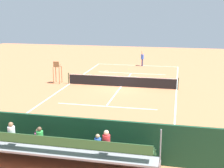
{
  "coord_description": "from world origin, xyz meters",
  "views": [
    {
      "loc": [
        -5.04,
        27.18,
        7.06
      ],
      "look_at": [
        0.0,
        4.0,
        1.2
      ],
      "focal_mm": 49.75,
      "sensor_mm": 36.0,
      "label": 1
    }
  ],
  "objects_px": {
    "equipment_bag": "(94,149)",
    "tennis_racket": "(135,65)",
    "tennis_net": "(121,81)",
    "tennis_player": "(142,58)",
    "tennis_ball_near": "(123,71)",
    "courtside_bench": "(130,144)",
    "tennis_ball_far": "(129,69)",
    "umpire_chair": "(57,70)",
    "bleacher_stand": "(57,150)"
  },
  "relations": [
    {
      "from": "equipment_bag",
      "to": "tennis_racket",
      "type": "distance_m",
      "value": 24.37
    },
    {
      "from": "tennis_net",
      "to": "tennis_player",
      "type": "xyz_separation_m",
      "value": [
        -0.64,
        -10.74,
        0.51
      ]
    },
    {
      "from": "tennis_ball_near",
      "to": "equipment_bag",
      "type": "bearing_deg",
      "value": 96.24
    },
    {
      "from": "courtside_bench",
      "to": "tennis_ball_far",
      "type": "height_order",
      "value": "courtside_bench"
    },
    {
      "from": "umpire_chair",
      "to": "tennis_ball_near",
      "type": "height_order",
      "value": "umpire_chair"
    },
    {
      "from": "courtside_bench",
      "to": "tennis_ball_near",
      "type": "bearing_deg",
      "value": -78.73
    },
    {
      "from": "bleacher_stand",
      "to": "equipment_bag",
      "type": "xyz_separation_m",
      "value": [
        -1.18,
        -1.94,
        -0.74
      ]
    },
    {
      "from": "equipment_bag",
      "to": "tennis_ball_far",
      "type": "distance_m",
      "value": 21.66
    },
    {
      "from": "bleacher_stand",
      "to": "tennis_racket",
      "type": "distance_m",
      "value": 26.29
    },
    {
      "from": "umpire_chair",
      "to": "tennis_racket",
      "type": "height_order",
      "value": "umpire_chair"
    },
    {
      "from": "umpire_chair",
      "to": "tennis_ball_far",
      "type": "relative_size",
      "value": 32.42
    },
    {
      "from": "tennis_player",
      "to": "umpire_chair",
      "type": "bearing_deg",
      "value": 57.61
    },
    {
      "from": "umpire_chair",
      "to": "courtside_bench",
      "type": "bearing_deg",
      "value": 124.6
    },
    {
      "from": "tennis_ball_near",
      "to": "tennis_racket",
      "type": "bearing_deg",
      "value": -101.34
    },
    {
      "from": "tennis_player",
      "to": "tennis_ball_near",
      "type": "distance_m",
      "value": 4.35
    },
    {
      "from": "equipment_bag",
      "to": "tennis_ball_far",
      "type": "height_order",
      "value": "equipment_bag"
    },
    {
      "from": "courtside_bench",
      "to": "tennis_ball_far",
      "type": "bearing_deg",
      "value": -80.64
    },
    {
      "from": "tennis_net",
      "to": "equipment_bag",
      "type": "height_order",
      "value": "tennis_net"
    },
    {
      "from": "bleacher_stand",
      "to": "tennis_racket",
      "type": "relative_size",
      "value": 15.48
    },
    {
      "from": "equipment_bag",
      "to": "tennis_ball_far",
      "type": "bearing_deg",
      "value": -85.39
    },
    {
      "from": "equipment_bag",
      "to": "tennis_ball_far",
      "type": "xyz_separation_m",
      "value": [
        1.74,
        -21.59,
        -0.15
      ]
    },
    {
      "from": "tennis_ball_far",
      "to": "tennis_ball_near",
      "type": "bearing_deg",
      "value": 69.93
    },
    {
      "from": "bleacher_stand",
      "to": "tennis_player",
      "type": "distance_m",
      "value": 26.09
    },
    {
      "from": "bleacher_stand",
      "to": "tennis_ball_far",
      "type": "xyz_separation_m",
      "value": [
        0.56,
        -23.53,
        -0.89
      ]
    },
    {
      "from": "tennis_racket",
      "to": "tennis_ball_near",
      "type": "height_order",
      "value": "tennis_ball_near"
    },
    {
      "from": "umpire_chair",
      "to": "tennis_racket",
      "type": "xyz_separation_m",
      "value": [
        -5.92,
        -10.98,
        -1.3
      ]
    },
    {
      "from": "bleacher_stand",
      "to": "courtside_bench",
      "type": "relative_size",
      "value": 5.03
    },
    {
      "from": "bleacher_stand",
      "to": "tennis_racket",
      "type": "bearing_deg",
      "value": -89.5
    },
    {
      "from": "umpire_chair",
      "to": "courtside_bench",
      "type": "distance_m",
      "value": 16.08
    },
    {
      "from": "umpire_chair",
      "to": "tennis_player",
      "type": "height_order",
      "value": "umpire_chair"
    },
    {
      "from": "umpire_chair",
      "to": "equipment_bag",
      "type": "height_order",
      "value": "umpire_chair"
    },
    {
      "from": "bleacher_stand",
      "to": "courtside_bench",
      "type": "distance_m",
      "value": 3.64
    },
    {
      "from": "tennis_player",
      "to": "tennis_ball_far",
      "type": "bearing_deg",
      "value": 63.8
    },
    {
      "from": "tennis_racket",
      "to": "bleacher_stand",
      "type": "bearing_deg",
      "value": 90.5
    },
    {
      "from": "tennis_ball_near",
      "to": "umpire_chair",
      "type": "bearing_deg",
      "value": 53.59
    },
    {
      "from": "bleacher_stand",
      "to": "equipment_bag",
      "type": "relative_size",
      "value": 10.07
    },
    {
      "from": "bleacher_stand",
      "to": "equipment_bag",
      "type": "distance_m",
      "value": 2.39
    },
    {
      "from": "tennis_net",
      "to": "tennis_player",
      "type": "relative_size",
      "value": 5.35
    },
    {
      "from": "courtside_bench",
      "to": "tennis_player",
      "type": "bearing_deg",
      "value": -84.58
    },
    {
      "from": "courtside_bench",
      "to": "tennis_ball_near",
      "type": "xyz_separation_m",
      "value": [
        4.01,
        -20.15,
        -0.53
      ]
    },
    {
      "from": "bleacher_stand",
      "to": "tennis_ball_far",
      "type": "distance_m",
      "value": 23.55
    },
    {
      "from": "tennis_racket",
      "to": "tennis_ball_near",
      "type": "xyz_separation_m",
      "value": [
        0.81,
        4.05,
        0.02
      ]
    },
    {
      "from": "courtside_bench",
      "to": "tennis_player",
      "type": "relative_size",
      "value": 0.93
    },
    {
      "from": "tennis_net",
      "to": "courtside_bench",
      "type": "bearing_deg",
      "value": 102.42
    },
    {
      "from": "equipment_bag",
      "to": "tennis_ball_near",
      "type": "distance_m",
      "value": 20.4
    },
    {
      "from": "tennis_player",
      "to": "tennis_racket",
      "type": "height_order",
      "value": "tennis_player"
    },
    {
      "from": "tennis_net",
      "to": "equipment_bag",
      "type": "bearing_deg",
      "value": 94.8
    },
    {
      "from": "tennis_player",
      "to": "tennis_racket",
      "type": "bearing_deg",
      "value": -11.79
    },
    {
      "from": "courtside_bench",
      "to": "tennis_player",
      "type": "distance_m",
      "value": 24.12
    },
    {
      "from": "umpire_chair",
      "to": "tennis_racket",
      "type": "relative_size",
      "value": 3.66
    }
  ]
}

